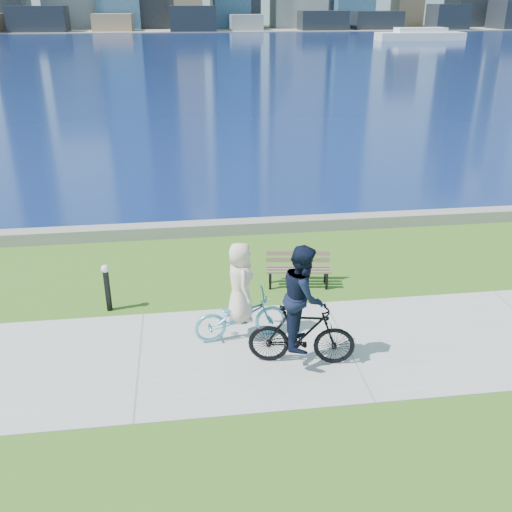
{
  "coord_description": "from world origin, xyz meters",
  "views": [
    {
      "loc": [
        -3.0,
        -9.11,
        6.19
      ],
      "look_at": [
        -1.51,
        2.07,
        1.1
      ],
      "focal_mm": 40.0,
      "sensor_mm": 36.0,
      "label": 1
    }
  ],
  "objects_px": {
    "bollard_lamp": "(107,285)",
    "cyclist_man": "(302,316)",
    "cyclist_woman": "(240,304)",
    "park_bench": "(298,266)"
  },
  "relations": [
    {
      "from": "bollard_lamp",
      "to": "cyclist_man",
      "type": "xyz_separation_m",
      "value": [
        3.73,
        -2.5,
        0.39
      ]
    },
    {
      "from": "park_bench",
      "to": "bollard_lamp",
      "type": "height_order",
      "value": "bollard_lamp"
    },
    {
      "from": "bollard_lamp",
      "to": "park_bench",
      "type": "bearing_deg",
      "value": 8.77
    },
    {
      "from": "bollard_lamp",
      "to": "cyclist_woman",
      "type": "height_order",
      "value": "cyclist_woman"
    },
    {
      "from": "cyclist_woman",
      "to": "park_bench",
      "type": "bearing_deg",
      "value": -43.69
    },
    {
      "from": "bollard_lamp",
      "to": "cyclist_woman",
      "type": "distance_m",
      "value": 3.1
    },
    {
      "from": "cyclist_woman",
      "to": "cyclist_man",
      "type": "relative_size",
      "value": 0.86
    },
    {
      "from": "cyclist_woman",
      "to": "cyclist_man",
      "type": "bearing_deg",
      "value": -141.88
    },
    {
      "from": "bollard_lamp",
      "to": "cyclist_man",
      "type": "bearing_deg",
      "value": -33.84
    },
    {
      "from": "bollard_lamp",
      "to": "cyclist_man",
      "type": "distance_m",
      "value": 4.51
    }
  ]
}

